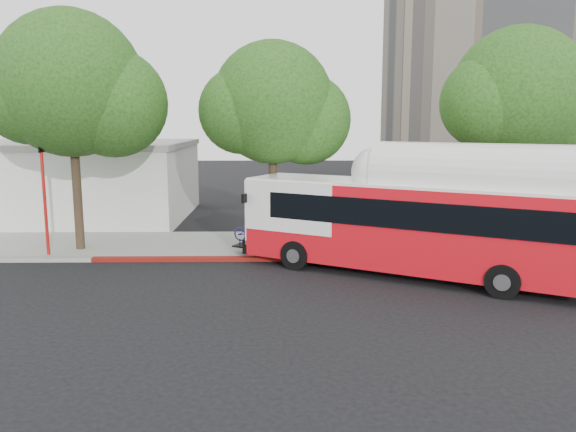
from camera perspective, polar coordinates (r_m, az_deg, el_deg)
name	(u,v)px	position (r m, az deg, el deg)	size (l,w,h in m)	color
ground	(302,290)	(18.20, 1.46, -7.56)	(120.00, 120.00, 0.00)	black
sidewalk	(296,244)	(24.47, 0.85, -2.89)	(60.00, 5.00, 0.15)	gray
curb_strip	(298,259)	(21.94, 1.05, -4.36)	(60.00, 0.30, 0.15)	gray
red_curb_segment	(221,259)	(22.04, -6.79, -4.35)	(10.00, 0.32, 0.16)	maroon
street_tree_left	(83,90)	(24.25, -20.09, 11.96)	(6.67, 5.80, 9.74)	#2D2116
street_tree_mid	(283,108)	(23.44, -0.56, 10.92)	(5.75, 5.00, 8.62)	#2D2116
street_tree_right	(528,99)	(25.37, 23.19, 10.85)	(6.21, 5.40, 9.18)	#2D2116
low_commercial_bldg	(42,180)	(34.22, -23.74, 3.41)	(16.20, 10.20, 4.25)	silver
transit_bus	(411,227)	(19.96, 12.37, -1.06)	(12.16, 8.06, 3.75)	red
signal_pole	(45,201)	(23.84, -23.47, 1.36)	(0.13, 0.42, 4.44)	red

